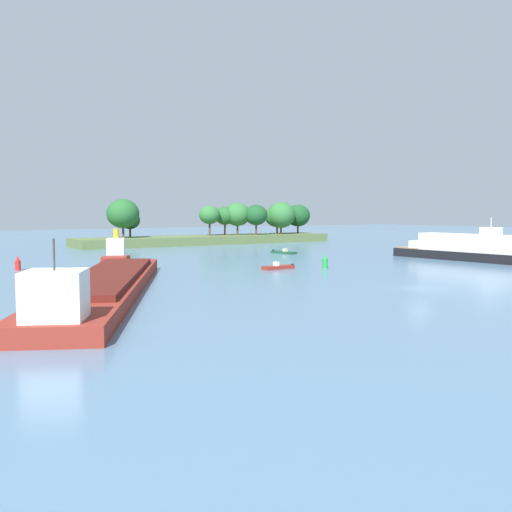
# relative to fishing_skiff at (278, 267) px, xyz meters

# --- Properties ---
(ground_plane) EXTENTS (400.00, 400.00, 0.00)m
(ground_plane) POSITION_rel_fishing_skiff_xyz_m (0.71, -22.26, -0.25)
(ground_plane) COLOR slate
(treeline_island) EXTENTS (60.14, 11.65, 9.90)m
(treeline_island) POSITION_rel_fishing_skiff_xyz_m (23.50, 54.76, 3.70)
(treeline_island) COLOR #566B3D
(treeline_island) RESTS_ON ground
(fishing_skiff) EXTENTS (4.67, 1.59, 0.95)m
(fishing_skiff) POSITION_rel_fishing_skiff_xyz_m (0.00, 0.00, 0.00)
(fishing_skiff) COLOR maroon
(fishing_skiff) RESTS_ON ground
(small_motorboat) EXTENTS (2.30, 5.34, 0.88)m
(small_motorboat) POSITION_rel_fishing_skiff_xyz_m (16.20, 21.32, -0.03)
(small_motorboat) COLOR #19472D
(small_motorboat) RESTS_ON ground
(tugboat) EXTENTS (7.36, 11.85, 5.08)m
(tugboat) POSITION_rel_fishing_skiff_xyz_m (-17.24, 11.56, 1.05)
(tugboat) COLOR maroon
(tugboat) RESTS_ON ground
(cargo_barge) EXTENTS (24.83, 41.09, 5.82)m
(cargo_barge) POSITION_rel_fishing_skiff_xyz_m (-25.44, -9.46, 0.65)
(cargo_barge) COLOR maroon
(cargo_barge) RESTS_ON ground
(white_riverboat) EXTENTS (6.07, 25.69, 6.43)m
(white_riverboat) POSITION_rel_fishing_skiff_xyz_m (31.53, -5.27, 1.45)
(white_riverboat) COLOR black
(white_riverboat) RESTS_ON ground
(channel_buoy_red) EXTENTS (0.70, 0.70, 1.90)m
(channel_buoy_red) POSITION_rel_fishing_skiff_xyz_m (-28.09, 16.61, 0.56)
(channel_buoy_red) COLOR red
(channel_buoy_red) RESTS_ON ground
(channel_buoy_green) EXTENTS (0.70, 0.70, 1.90)m
(channel_buoy_green) POSITION_rel_fishing_skiff_xyz_m (5.76, -2.32, 0.56)
(channel_buoy_green) COLOR green
(channel_buoy_green) RESTS_ON ground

